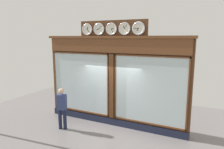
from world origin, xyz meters
name	(u,v)px	position (x,y,z in m)	size (l,w,h in m)	color
shop_facade	(113,80)	(0.00, -0.12, 1.91)	(6.31, 0.42, 4.32)	#4C2B16
pedestrian	(62,107)	(1.62, 1.25, 0.93)	(0.41, 0.32, 1.69)	#191E38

